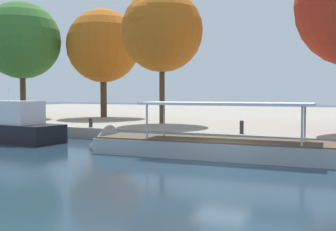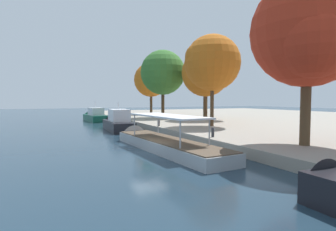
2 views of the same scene
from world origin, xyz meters
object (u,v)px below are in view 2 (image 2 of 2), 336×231
Objects in this scene: tour_boat_2 at (161,145)px; tree_0 at (210,62)px; mooring_bollard_1 at (159,123)px; tree_3 at (150,80)px; tree_1 at (162,72)px; motor_yacht_1 at (117,124)px; mooring_bollard_2 at (213,132)px; motor_yacht_0 at (94,117)px; tree_4 at (210,72)px; tree_2 at (313,30)px.

tour_boat_2 is 1.38× the size of tree_0.
tree_3 is at bearing 160.51° from mooring_bollard_1.
motor_yacht_1 is at bearing -48.78° from tree_1.
tree_1 reaches higher than mooring_bollard_2.
tree_1 reaches higher than tour_boat_2.
tree_1 reaches higher than mooring_bollard_1.
motor_yacht_0 is at bearing -4.70° from tour_boat_2.
tree_4 reaches higher than mooring_bollard_2.
motor_yacht_0 is 31.46m from tour_boat_2.
tree_1 is at bearing 154.60° from mooring_bollard_1.
tree_2 is at bearing -137.44° from tour_boat_2.
motor_yacht_1 is 15.02m from tour_boat_2.
mooring_bollard_2 is (0.66, 4.54, 0.95)m from tour_boat_2.
tree_3 is (-37.53, 9.10, 7.11)m from mooring_bollard_2.
mooring_bollard_1 is (4.48, 3.96, 0.38)m from motor_yacht_1.
tree_4 is at bearing -80.62° from motor_yacht_1.
motor_yacht_0 is 26.69m from tree_0.
tree_3 is at bearing -71.28° from motor_yacht_0.
tour_boat_2 is 27.75m from tree_1.
tour_boat_2 is 4.68m from mooring_bollard_2.
mooring_bollard_1 is 28.86m from tree_3.
tree_1 is 13.06m from tree_3.
mooring_bollard_1 is 0.06× the size of tree_3.
mooring_bollard_2 is at bearing 1.16° from mooring_bollard_1.
tree_0 is at bearing -7.56° from tree_3.
motor_yacht_0 is 11.07× the size of mooring_bollard_2.
motor_yacht_0 is at bearing -169.15° from tree_2.
tree_4 is at bearing -137.76° from motor_yacht_0.
motor_yacht_1 is at bearing -5.35° from tour_boat_2.
tree_4 is at bearing 117.99° from mooring_bollard_1.
mooring_bollard_1 is 19.73m from tree_2.
tree_4 is at bearing 147.13° from mooring_bollard_2.
tree_3 is at bearing 167.33° from tree_1.
tour_boat_2 is at bearing -177.74° from motor_yacht_1.
motor_yacht_1 is 24.88m from tree_2.
motor_yacht_1 is 0.63× the size of tour_boat_2.
tree_4 is (20.32, 2.03, -0.02)m from tree_3.
mooring_bollard_1 is 0.88× the size of mooring_bollard_2.
mooring_bollard_1 is 0.06× the size of tree_4.
tree_1 reaches higher than tree_3.
tour_boat_2 is 24.17m from tree_4.
tree_3 is at bearing 172.51° from tree_2.
tree_4 is (-23.95, 7.85, -0.32)m from tree_2.
tree_2 is at bearing -172.67° from motor_yacht_0.
mooring_bollard_2 is (32.11, 4.17, 0.50)m from motor_yacht_0.
mooring_bollard_2 is at bearing -32.87° from tree_4.
motor_yacht_1 reaches higher than mooring_bollard_1.
tree_1 is at bearing -12.67° from tree_3.
tree_2 is at bearing 11.06° from mooring_bollard_1.
tour_boat_2 is 18.26× the size of mooring_bollard_2.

